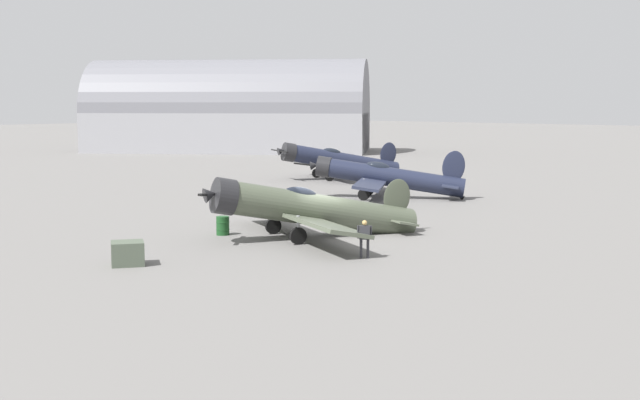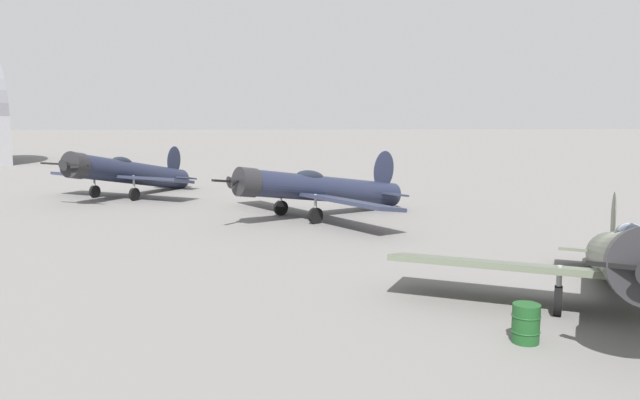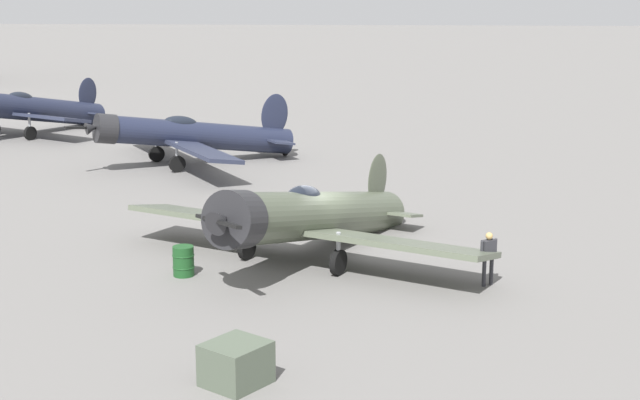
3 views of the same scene
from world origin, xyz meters
name	(u,v)px [view 2 (image 2 of 3)]	position (x,y,z in m)	size (l,w,h in m)	color
ground_plane	(621,303)	(0.00, 0.00, 0.00)	(400.00, 400.00, 0.00)	slate
airplane_foreground	(626,261)	(0.23, 0.48, 1.34)	(12.22, 11.20, 3.52)	#4C5442
airplane_mid_apron	(317,189)	(7.71, -15.23, 1.48)	(10.12, 11.67, 3.38)	#1E2338
airplane_far_line	(128,173)	(19.43, -23.94, 1.56)	(9.75, 10.47, 3.31)	#1E2338
fuel_drum	(526,323)	(3.93, 2.80, 0.46)	(0.68, 0.68, 0.92)	#19471E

